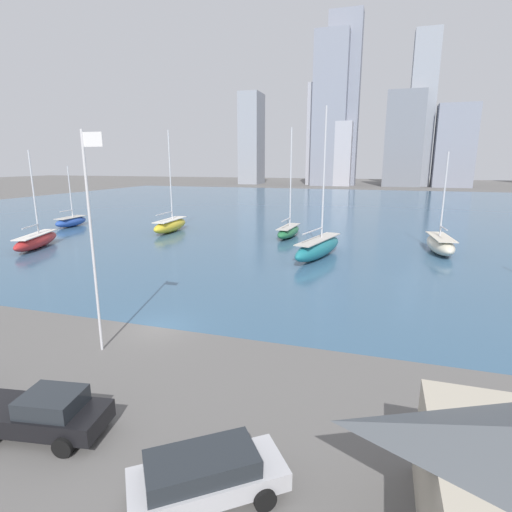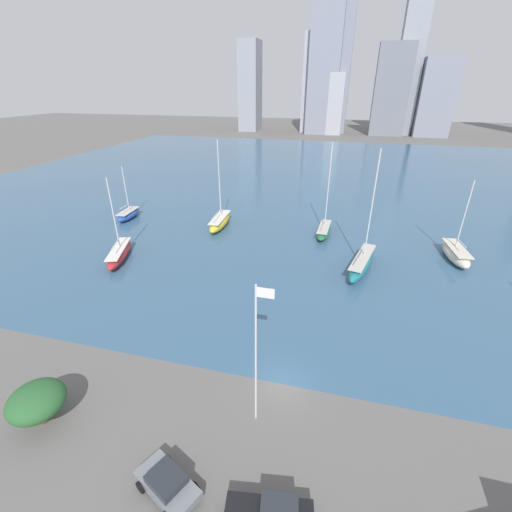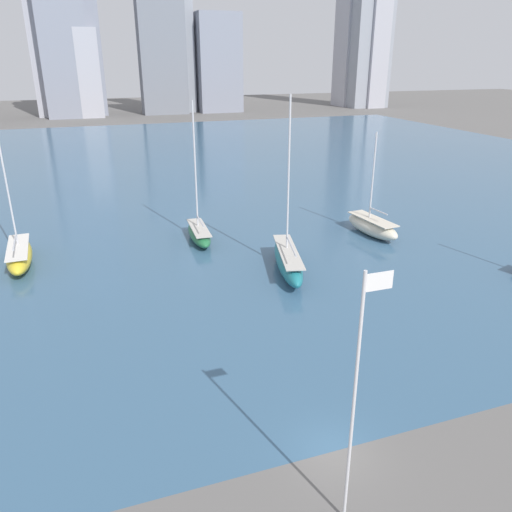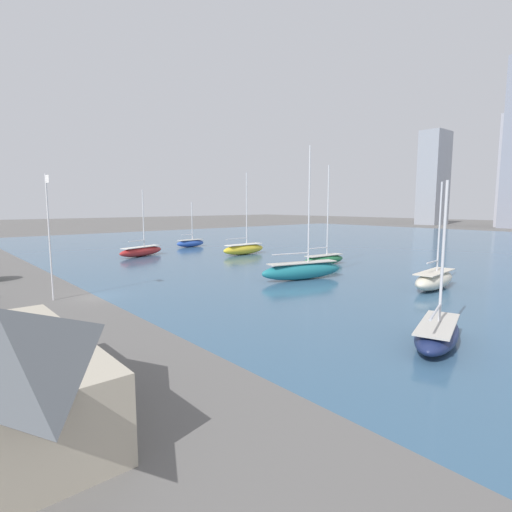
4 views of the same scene
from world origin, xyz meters
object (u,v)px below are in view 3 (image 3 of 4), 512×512
Objects in this scene: flag_pole at (356,397)px; sailboat_yellow at (19,255)px; sailboat_teal at (288,260)px; sailboat_cream at (372,226)px; sailboat_green at (199,233)px.

sailboat_yellow reaches higher than flag_pole.
sailboat_teal is 1.08× the size of sailboat_yellow.
sailboat_cream is at bearing 40.77° from sailboat_teal.
flag_pole is at bearing -90.12° from sailboat_green.
sailboat_green is at bearing 0.52° from sailboat_yellow.
sailboat_green is (-5.85, 11.08, -0.24)m from sailboat_teal.
sailboat_yellow is (-36.78, 3.58, 0.01)m from sailboat_cream.
sailboat_cream is 36.96m from sailboat_yellow.
sailboat_teal is (8.01, 25.68, -5.21)m from flag_pole.
sailboat_green is at bearing 86.63° from flag_pole.
sailboat_teal reaches higher than sailboat_yellow.
flag_pole is 0.74× the size of sailboat_teal.
sailboat_cream is 0.77× the size of sailboat_yellow.
sailboat_teal is 14.56m from sailboat_cream.
sailboat_cream is (13.01, 6.54, -0.12)m from sailboat_teal.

